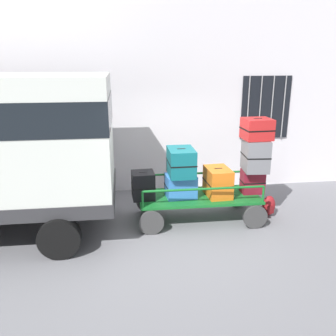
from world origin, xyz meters
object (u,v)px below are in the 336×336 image
object	(u,v)px
suitcase_left_bottom	(143,185)
suitcase_midright_middle	(255,155)
suitcase_center_bottom	(218,182)
luggage_cart	(199,200)
suitcase_midleft_bottom	(181,186)
suitcase_midright_top	(257,129)
suitcase_midleft_middle	(181,162)
suitcase_midright_bottom	(252,181)
backpack	(269,206)

from	to	relation	value
suitcase_left_bottom	suitcase_midright_middle	world-z (taller)	suitcase_midright_middle
suitcase_midright_middle	suitcase_center_bottom	bearing A→B (deg)	-179.56
luggage_cart	suitcase_center_bottom	size ratio (longest dim) A/B	3.61
suitcase_midleft_bottom	suitcase_midright_top	size ratio (longest dim) A/B	1.10
suitcase_midleft_bottom	suitcase_midleft_middle	world-z (taller)	suitcase_midleft_middle
suitcase_midright_bottom	suitcase_midright_top	xyz separation A→B (m)	(0.00, -0.04, 1.08)
luggage_cart	suitcase_midleft_middle	xyz separation A→B (m)	(-0.37, -0.02, 0.82)
suitcase_midleft_bottom	suitcase_midright_top	bearing A→B (deg)	0.24
suitcase_midright_top	suitcase_center_bottom	bearing A→B (deg)	-177.78
suitcase_midleft_middle	backpack	bearing A→B (deg)	0.61
suitcase_midright_bottom	suitcase_midright_top	size ratio (longest dim) A/B	0.88
suitcase_left_bottom	suitcase_midleft_bottom	xyz separation A→B (m)	(0.74, -0.01, -0.04)
suitcase_midright_middle	luggage_cart	bearing A→B (deg)	178.63
suitcase_midleft_middle	suitcase_midright_top	bearing A→B (deg)	0.80
suitcase_midright_top	suitcase_midright_middle	bearing A→B (deg)	-90.00
suitcase_midleft_bottom	suitcase_midright_middle	distance (m)	1.59
suitcase_left_bottom	suitcase_midright_top	size ratio (longest dim) A/B	0.96
suitcase_midleft_bottom	backpack	world-z (taller)	suitcase_midleft_bottom
suitcase_midleft_middle	backpack	world-z (taller)	suitcase_midleft_middle
suitcase_midleft_middle	suitcase_midright_top	world-z (taller)	suitcase_midright_top
suitcase_center_bottom	suitcase_midright_top	size ratio (longest dim) A/B	1.22
suitcase_left_bottom	suitcase_midleft_middle	bearing A→B (deg)	-1.89
suitcase_left_bottom	suitcase_midright_bottom	bearing A→B (deg)	0.90
suitcase_midleft_middle	suitcase_left_bottom	bearing A→B (deg)	178.11
suitcase_center_bottom	suitcase_left_bottom	bearing A→B (deg)	178.75
luggage_cart	suitcase_left_bottom	distance (m)	1.17
suitcase_midleft_middle	suitcase_center_bottom	size ratio (longest dim) A/B	1.01
suitcase_midleft_bottom	suitcase_midright_top	xyz separation A→B (m)	(1.48, 0.01, 1.10)
suitcase_left_bottom	suitcase_midright_middle	size ratio (longest dim) A/B	0.85
suitcase_midleft_bottom	suitcase_midleft_middle	bearing A→B (deg)	-90.00
suitcase_midright_bottom	backpack	xyz separation A→B (m)	(0.38, -0.04, -0.55)
backpack	suitcase_midleft_middle	bearing A→B (deg)	-179.39
suitcase_left_bottom	luggage_cart	bearing A→B (deg)	-0.01
suitcase_left_bottom	suitcase_midright_middle	xyz separation A→B (m)	(2.22, -0.03, 0.54)
suitcase_midright_middle	suitcase_midright_top	distance (m)	0.52
suitcase_midleft_middle	suitcase_midleft_bottom	bearing A→B (deg)	90.00
luggage_cart	suitcase_midleft_bottom	xyz separation A→B (m)	(-0.37, -0.01, 0.33)
suitcase_midleft_middle	backpack	xyz separation A→B (m)	(1.86, 0.02, -1.02)
suitcase_midright_bottom	suitcase_left_bottom	bearing A→B (deg)	-179.10
suitcase_center_bottom	suitcase_midright_bottom	distance (m)	0.75
suitcase_left_bottom	suitcase_center_bottom	xyz separation A→B (m)	(1.48, -0.03, 0.01)
suitcase_left_bottom	suitcase_midleft_middle	distance (m)	0.87
suitcase_left_bottom	suitcase_midleft_middle	size ratio (longest dim) A/B	0.78
suitcase_center_bottom	suitcase_midleft_middle	bearing A→B (deg)	179.38
suitcase_midleft_middle	suitcase_midright_bottom	distance (m)	1.56
luggage_cart	suitcase_left_bottom	bearing A→B (deg)	179.99
suitcase_center_bottom	suitcase_midright_top	distance (m)	1.28
suitcase_midleft_bottom	suitcase_center_bottom	distance (m)	0.74
luggage_cart	suitcase_midright_bottom	bearing A→B (deg)	1.80
suitcase_center_bottom	suitcase_midright_middle	world-z (taller)	suitcase_midright_middle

